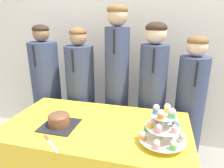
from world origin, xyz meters
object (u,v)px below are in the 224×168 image
(round_cake, at_px, (59,120))
(cupcake_stand, at_px, (163,127))
(student_3, at_px, (152,101))
(student_4, at_px, (189,111))
(student_0, at_px, (47,94))
(student_1, at_px, (81,98))
(student_2, at_px, (117,89))
(cake_knife, at_px, (49,141))

(round_cake, relative_size, cupcake_stand, 0.86)
(student_3, relative_size, student_4, 1.08)
(cupcake_stand, height_order, student_4, student_4)
(cupcake_stand, bearing_deg, student_0, 150.90)
(student_4, bearing_deg, student_1, 180.00)
(student_0, bearing_deg, student_2, -0.00)
(student_1, bearing_deg, round_cake, -80.53)
(student_0, height_order, student_1, student_0)
(student_1, xyz_separation_m, student_4, (1.14, -0.00, -0.02))
(student_0, height_order, student_4, student_0)
(student_2, xyz_separation_m, student_4, (0.73, -0.00, -0.16))
(round_cake, height_order, student_0, student_0)
(cake_knife, relative_size, student_0, 0.14)
(cake_knife, distance_m, cupcake_stand, 0.78)
(student_0, bearing_deg, cake_knife, -57.55)
(cake_knife, bearing_deg, student_1, 138.17)
(student_0, xyz_separation_m, student_1, (0.43, -0.00, -0.01))
(round_cake, relative_size, student_0, 0.18)
(cupcake_stand, bearing_deg, round_cake, 176.92)
(round_cake, xyz_separation_m, student_1, (-0.12, 0.69, -0.10))
(student_0, distance_m, student_4, 1.57)
(student_0, xyz_separation_m, student_4, (1.57, -0.00, -0.03))
(student_1, bearing_deg, student_3, -0.00)
(student_1, bearing_deg, student_0, 180.00)
(student_0, bearing_deg, student_4, -0.00)
(cake_knife, height_order, student_1, student_1)
(round_cake, relative_size, student_3, 0.18)
(student_2, distance_m, student_4, 0.75)
(round_cake, relative_size, student_2, 0.16)
(student_2, bearing_deg, student_0, 180.00)
(cupcake_stand, xyz_separation_m, student_3, (-0.12, 0.73, -0.12))
(cupcake_stand, xyz_separation_m, student_2, (-0.48, 0.73, -0.03))
(student_4, bearing_deg, cupcake_stand, -108.82)
(student_3, bearing_deg, student_4, -0.00)
(student_0, relative_size, student_3, 0.98)
(cupcake_stand, height_order, student_0, student_0)
(round_cake, relative_size, student_1, 0.18)
(cake_knife, relative_size, student_4, 0.15)
(cupcake_stand, relative_size, student_1, 0.21)
(cupcake_stand, xyz_separation_m, student_0, (-1.32, 0.73, -0.17))
(student_1, distance_m, student_4, 1.14)
(round_cake, bearing_deg, student_4, 33.96)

